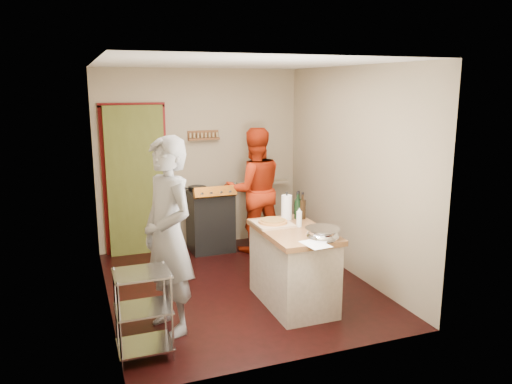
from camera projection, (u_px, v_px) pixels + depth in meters
floor at (239, 286)px, 6.00m from camera, size 3.50×3.50×0.00m
back_wall at (157, 173)px, 7.18m from camera, size 3.00×0.44×2.60m
left_wall at (102, 189)px, 5.22m from camera, size 0.04×3.50×2.60m
right_wall at (351, 172)px, 6.24m from camera, size 0.04×3.50×2.60m
ceiling at (237, 62)px, 5.45m from camera, size 3.00×3.50×0.02m
stove at (210, 220)px, 7.23m from camera, size 0.60×0.63×1.00m
wire_shelving at (143, 310)px, 4.37m from camera, size 0.48×0.40×0.80m
island at (293, 264)px, 5.42m from camera, size 0.68×1.28×1.17m
person_stripe at (168, 236)px, 4.75m from camera, size 0.66×0.81×1.91m
person_red at (254, 190)px, 7.13m from camera, size 0.91×0.74×1.79m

